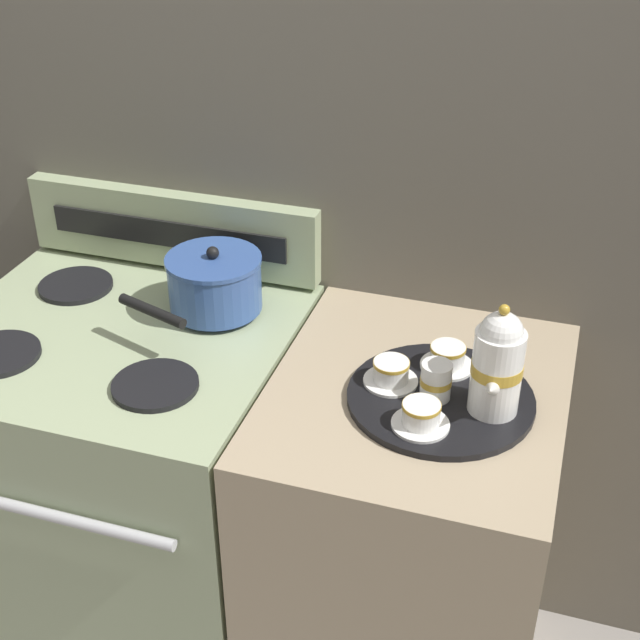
{
  "coord_description": "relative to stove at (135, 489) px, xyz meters",
  "views": [
    {
      "loc": [
        0.62,
        -1.39,
        1.92
      ],
      "look_at": [
        0.16,
        0.06,
        0.97
      ],
      "focal_mm": 50.0,
      "sensor_mm": 36.0,
      "label": 1
    }
  ],
  "objects": [
    {
      "name": "saucepan",
      "position": [
        0.18,
        0.15,
        0.52
      ],
      "size": [
        0.25,
        0.32,
        0.15
      ],
      "color": "#335193",
      "rests_on": "stove"
    },
    {
      "name": "wall_back",
      "position": [
        0.29,
        0.36,
        0.65
      ],
      "size": [
        6.0,
        0.05,
        2.2
      ],
      "color": "#666056",
      "rests_on": "ground"
    },
    {
      "name": "side_counter",
      "position": [
        0.67,
        0.0,
        -0.0
      ],
      "size": [
        0.57,
        0.67,
        0.89
      ],
      "color": "tan",
      "rests_on": "ground"
    },
    {
      "name": "teacup_left",
      "position": [
        0.61,
        -0.01,
        0.48
      ],
      "size": [
        0.11,
        0.11,
        0.05
      ],
      "color": "white",
      "rests_on": "serving_tray"
    },
    {
      "name": "teacup_right",
      "position": [
        0.7,
        -0.13,
        0.48
      ],
      "size": [
        0.11,
        0.11,
        0.05
      ],
      "color": "white",
      "rests_on": "serving_tray"
    },
    {
      "name": "serving_tray",
      "position": [
        0.72,
        -0.02,
        0.45
      ],
      "size": [
        0.36,
        0.36,
        0.01
      ],
      "color": "black",
      "rests_on": "side_counter"
    },
    {
      "name": "creamer_jug",
      "position": [
        0.71,
        -0.03,
        0.5
      ],
      "size": [
        0.06,
        0.06,
        0.07
      ],
      "color": "white",
      "rests_on": "serving_tray"
    },
    {
      "name": "teapot",
      "position": [
        0.81,
        -0.04,
        0.56
      ],
      "size": [
        0.09,
        0.15,
        0.22
      ],
      "color": "white",
      "rests_on": "serving_tray"
    },
    {
      "name": "control_panel",
      "position": [
        0.0,
        0.31,
        0.55
      ],
      "size": [
        0.73,
        0.05,
        0.18
      ],
      "color": "#9EAD84",
      "rests_on": "stove"
    },
    {
      "name": "teacup_front",
      "position": [
        0.71,
        0.07,
        0.48
      ],
      "size": [
        0.11,
        0.11,
        0.05
      ],
      "color": "white",
      "rests_on": "serving_tray"
    },
    {
      "name": "stove",
      "position": [
        0.0,
        0.0,
        0.0
      ],
      "size": [
        0.74,
        0.7,
        0.9
      ],
      "color": "#9EAD84",
      "rests_on": "ground"
    }
  ]
}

